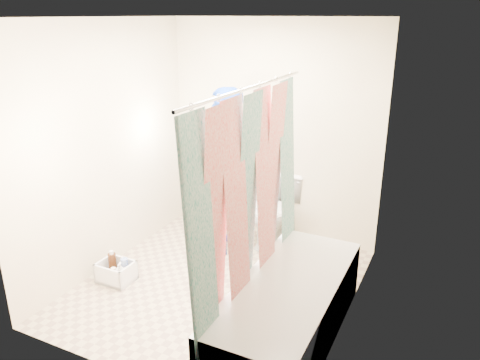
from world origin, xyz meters
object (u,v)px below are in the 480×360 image
at_px(toilet, 276,211).
at_px(cleaning_caddy, 117,273).
at_px(plumber, 223,172).
at_px(bathtub, 288,309).

height_order(toilet, cleaning_caddy, toilet).
bearing_deg(toilet, plumber, -137.12).
distance_m(toilet, plumber, 0.77).
xyz_separation_m(bathtub, toilet, (-0.71, 1.51, 0.11)).
xyz_separation_m(toilet, plumber, (-0.45, -0.37, 0.50)).
bearing_deg(toilet, cleaning_caddy, -123.01).
xyz_separation_m(toilet, cleaning_caddy, (-1.05, -1.43, -0.29)).
distance_m(bathtub, plumber, 1.73).
relative_size(bathtub, cleaning_caddy, 5.32).
height_order(toilet, plumber, plumber).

